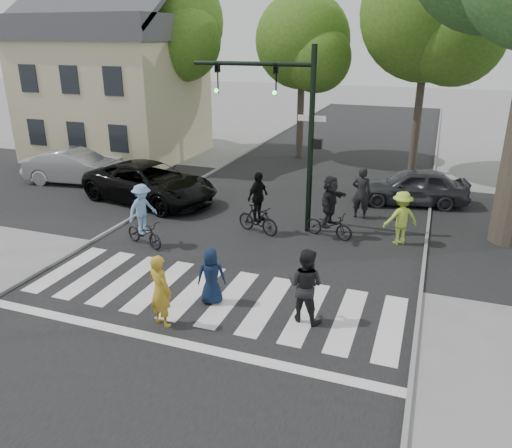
% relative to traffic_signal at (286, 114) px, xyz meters
% --- Properties ---
extents(ground, '(120.00, 120.00, 0.00)m').
position_rel_traffic_signal_xyz_m(ground, '(-0.35, -6.20, -3.90)').
color(ground, gray).
rests_on(ground, ground).
extents(road_stem, '(10.00, 70.00, 0.01)m').
position_rel_traffic_signal_xyz_m(road_stem, '(-0.35, -1.20, -3.90)').
color(road_stem, black).
rests_on(road_stem, ground).
extents(road_cross, '(70.00, 10.00, 0.01)m').
position_rel_traffic_signal_xyz_m(road_cross, '(-0.35, 1.80, -3.89)').
color(road_cross, black).
rests_on(road_cross, ground).
extents(curb_left, '(0.10, 70.00, 0.10)m').
position_rel_traffic_signal_xyz_m(curb_left, '(-5.40, -1.20, -3.85)').
color(curb_left, gray).
rests_on(curb_left, ground).
extents(curb_right, '(0.10, 70.00, 0.10)m').
position_rel_traffic_signal_xyz_m(curb_right, '(4.70, -1.20, -3.85)').
color(curb_right, gray).
rests_on(curb_right, ground).
extents(crosswalk, '(10.00, 3.85, 0.01)m').
position_rel_traffic_signal_xyz_m(crosswalk, '(-0.35, -5.54, -3.89)').
color(crosswalk, silver).
rests_on(crosswalk, ground).
extents(traffic_signal, '(4.45, 0.29, 6.00)m').
position_rel_traffic_signal_xyz_m(traffic_signal, '(0.00, 0.00, 0.00)').
color(traffic_signal, black).
rests_on(traffic_signal, ground).
extents(bg_tree_0, '(5.46, 5.20, 8.97)m').
position_rel_traffic_signal_xyz_m(bg_tree_0, '(-14.09, 9.80, 2.24)').
color(bg_tree_0, brown).
rests_on(bg_tree_0, ground).
extents(bg_tree_1, '(6.09, 5.80, 9.80)m').
position_rel_traffic_signal_xyz_m(bg_tree_1, '(-9.06, 9.28, 2.75)').
color(bg_tree_1, brown).
rests_on(bg_tree_1, ground).
extents(bg_tree_2, '(5.04, 4.80, 8.40)m').
position_rel_traffic_signal_xyz_m(bg_tree_2, '(-2.11, 10.42, 1.88)').
color(bg_tree_2, brown).
rests_on(bg_tree_2, ground).
extents(bg_tree_3, '(6.30, 6.00, 10.20)m').
position_rel_traffic_signal_xyz_m(bg_tree_3, '(3.95, 9.07, 3.04)').
color(bg_tree_3, brown).
rests_on(bg_tree_3, ground).
extents(house, '(8.40, 8.10, 8.82)m').
position_rel_traffic_signal_xyz_m(house, '(-11.85, 7.78, -0.10)').
color(house, beige).
rests_on(house, ground).
extents(pedestrian_woman, '(0.74, 0.60, 1.74)m').
position_rel_traffic_signal_xyz_m(pedestrian_woman, '(-0.82, -6.85, -3.03)').
color(pedestrian_woman, gold).
rests_on(pedestrian_woman, ground).
extents(pedestrian_child, '(0.82, 0.68, 1.43)m').
position_rel_traffic_signal_xyz_m(pedestrian_child, '(-0.17, -5.52, -3.18)').
color(pedestrian_child, '#0D1A35').
rests_on(pedestrian_child, ground).
extents(pedestrian_adult, '(0.97, 0.81, 1.79)m').
position_rel_traffic_signal_xyz_m(pedestrian_adult, '(2.19, -5.53, -3.01)').
color(pedestrian_adult, black).
rests_on(pedestrian_adult, ground).
extents(cyclist_left, '(1.68, 1.17, 2.01)m').
position_rel_traffic_signal_xyz_m(cyclist_left, '(-3.68, -2.96, -3.03)').
color(cyclist_left, black).
rests_on(cyclist_left, ground).
extents(cyclist_mid, '(1.67, 1.06, 2.11)m').
position_rel_traffic_signal_xyz_m(cyclist_mid, '(-0.68, -0.74, -3.04)').
color(cyclist_mid, black).
rests_on(cyclist_mid, ground).
extents(cyclist_right, '(1.73, 1.60, 2.08)m').
position_rel_traffic_signal_xyz_m(cyclist_right, '(1.64, -0.31, -2.97)').
color(cyclist_right, black).
rests_on(cyclist_right, ground).
extents(car_suv, '(6.03, 3.74, 1.56)m').
position_rel_traffic_signal_xyz_m(car_suv, '(-5.84, 1.00, -3.12)').
color(car_suv, black).
rests_on(car_suv, ground).
extents(car_silver, '(4.81, 2.26, 1.52)m').
position_rel_traffic_signal_xyz_m(car_silver, '(-10.34, 2.19, -3.14)').
color(car_silver, '#A5A5AA').
rests_on(car_silver, ground).
extents(car_grey, '(4.44, 2.47, 1.43)m').
position_rel_traffic_signal_xyz_m(car_grey, '(3.95, 4.24, -3.19)').
color(car_grey, '#35353B').
rests_on(car_grey, ground).
extents(bystander_hivis, '(1.29, 1.11, 1.73)m').
position_rel_traffic_signal_xyz_m(bystander_hivis, '(3.85, -0.05, -3.04)').
color(bystander_hivis, '#B5D73E').
rests_on(bystander_hivis, ground).
extents(bystander_dark, '(0.72, 0.49, 1.89)m').
position_rel_traffic_signal_xyz_m(bystander_dark, '(2.30, 1.94, -2.95)').
color(bystander_dark, black).
rests_on(bystander_dark, ground).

